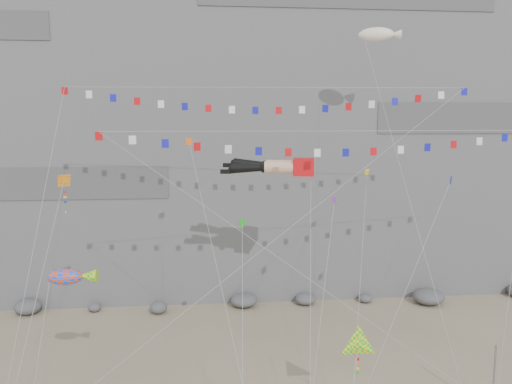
% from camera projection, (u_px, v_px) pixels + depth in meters
% --- Properties ---
extents(cliff, '(80.00, 28.00, 50.00)m').
position_uv_depth(cliff, '(234.00, 60.00, 59.39)').
color(cliff, slate).
rests_on(cliff, ground).
extents(talus_boulders, '(60.00, 3.00, 1.20)m').
position_uv_depth(talus_boulders, '(244.00, 300.00, 47.91)').
color(talus_boulders, '#5A5A5F').
rests_on(talus_boulders, ground).
extents(anchor_pole_right, '(0.12, 0.12, 4.34)m').
position_uv_depth(anchor_pole_right, '(494.00, 379.00, 30.06)').
color(anchor_pole_right, gray).
rests_on(anchor_pole_right, ground).
extents(legs_kite, '(6.97, 16.37, 20.38)m').
position_uv_depth(legs_kite, '(278.00, 167.00, 36.44)').
color(legs_kite, red).
rests_on(legs_kite, ground).
extents(flag_banner_upper, '(30.45, 13.69, 28.40)m').
position_uv_depth(flag_banner_upper, '(267.00, 88.00, 36.68)').
color(flag_banner_upper, red).
rests_on(flag_banner_upper, ground).
extents(flag_banner_lower, '(30.28, 7.88, 20.18)m').
position_uv_depth(flag_banner_lower, '(332.00, 131.00, 33.73)').
color(flag_banner_lower, red).
rests_on(flag_banner_lower, ground).
extents(harlequin_kite, '(2.74, 9.03, 16.09)m').
position_uv_depth(harlequin_kite, '(64.00, 182.00, 31.89)').
color(harlequin_kite, red).
rests_on(harlequin_kite, ground).
extents(fish_windsock, '(3.45, 3.66, 9.62)m').
position_uv_depth(fish_windsock, '(65.00, 277.00, 28.28)').
color(fish_windsock, '#E9420B').
rests_on(fish_windsock, ground).
extents(delta_kite, '(3.11, 3.79, 6.98)m').
position_uv_depth(delta_kite, '(359.00, 346.00, 27.72)').
color(delta_kite, yellow).
rests_on(delta_kite, ground).
extents(blimp_windsock, '(4.32, 14.28, 27.85)m').
position_uv_depth(blimp_windsock, '(376.00, 35.00, 40.13)').
color(blimp_windsock, '#F7EACB').
rests_on(blimp_windsock, ground).
extents(small_kite_a, '(4.51, 14.32, 21.51)m').
position_uv_depth(small_kite_a, '(190.00, 147.00, 35.93)').
color(small_kite_a, '#FF5D15').
rests_on(small_kite_a, ground).
extents(small_kite_b, '(4.85, 11.85, 16.89)m').
position_uv_depth(small_kite_b, '(334.00, 204.00, 35.55)').
color(small_kite_b, purple).
rests_on(small_kite_b, ground).
extents(small_kite_c, '(1.31, 11.08, 15.29)m').
position_uv_depth(small_kite_c, '(242.00, 227.00, 31.82)').
color(small_kite_c, green).
rests_on(small_kite_c, ground).
extents(small_kite_d, '(6.64, 17.67, 22.62)m').
position_uv_depth(small_kite_d, '(367.00, 177.00, 39.39)').
color(small_kite_d, yellow).
rests_on(small_kite_d, ground).
extents(small_kite_e, '(9.57, 7.61, 17.82)m').
position_uv_depth(small_kite_e, '(449.00, 184.00, 32.34)').
color(small_kite_e, '#1416AF').
rests_on(small_kite_e, ground).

